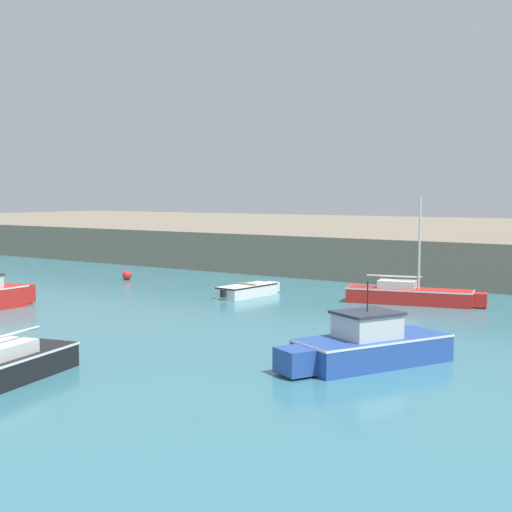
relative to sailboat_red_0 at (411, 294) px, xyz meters
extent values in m
cube|color=gray|center=(-10.44, 25.66, 0.83)|extent=(120.00, 40.00, 2.55)
cube|color=red|center=(-0.07, -0.02, -0.09)|extent=(5.85, 2.70, 0.71)
cube|color=red|center=(2.98, 0.76, -0.09)|extent=(0.76, 0.86, 0.61)
cube|color=white|center=(-0.07, -0.02, 0.23)|extent=(5.91, 2.73, 0.07)
cylinder|color=silver|center=(0.34, 0.09, 2.38)|extent=(0.10, 0.10, 4.22)
cylinder|color=silver|center=(-0.76, -0.19, 0.82)|extent=(2.50, 0.71, 0.08)
cube|color=silver|center=(-0.63, -0.16, 0.45)|extent=(1.89, 1.33, 0.36)
cube|color=white|center=(-7.69, -2.30, -0.16)|extent=(1.55, 3.40, 0.58)
cube|color=white|center=(-7.52, -0.38, -0.16)|extent=(0.74, 0.63, 0.49)
cube|color=black|center=(-7.69, -2.30, 0.09)|extent=(1.56, 3.43, 0.07)
cube|color=#997F5B|center=(-7.69, -2.30, 0.17)|extent=(1.09, 0.29, 0.08)
cube|color=black|center=(-7.84, -4.06, -0.11)|extent=(0.22, 0.22, 0.36)
cylinder|color=silver|center=(-3.67, -19.24, 0.83)|extent=(0.68, 2.66, 0.08)
cube|color=silver|center=(-3.63, -19.39, 0.46)|extent=(1.38, 1.98, 0.36)
cube|color=#284C9E|center=(3.65, -11.77, -0.03)|extent=(3.74, 5.07, 0.84)
cube|color=#284C9E|center=(2.44, -14.27, -0.03)|extent=(1.29, 1.21, 0.71)
cube|color=white|center=(3.65, -11.77, 0.35)|extent=(3.78, 5.12, 0.07)
cube|color=silver|center=(3.54, -11.98, 0.74)|extent=(1.98, 2.10, 0.70)
cube|color=#2D333D|center=(3.54, -11.98, 1.13)|extent=(2.13, 2.27, 0.08)
cylinder|color=black|center=(3.54, -11.98, 1.62)|extent=(0.04, 0.04, 0.90)
cube|color=red|center=(-14.82, -10.14, 0.04)|extent=(0.80, 0.66, 0.82)
sphere|color=red|center=(-17.58, -0.71, -0.17)|extent=(0.55, 0.55, 0.55)
camera|label=1|loc=(12.67, -31.02, 4.63)|focal=50.00mm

